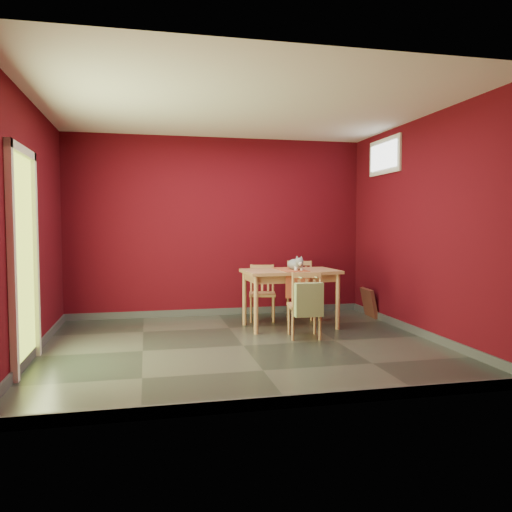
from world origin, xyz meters
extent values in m
plane|color=#2D342D|center=(0.00, 0.00, 0.00)|extent=(4.50, 4.50, 0.00)
plane|color=#4A0710|center=(0.00, 2.00, 1.35)|extent=(4.50, 0.00, 4.50)
plane|color=#4A0710|center=(0.00, -2.00, 1.35)|extent=(4.50, 0.00, 4.50)
plane|color=#4A0710|center=(-2.25, 0.00, 1.35)|extent=(0.00, 4.00, 4.00)
plane|color=#4A0710|center=(2.25, 0.00, 1.35)|extent=(0.00, 4.00, 4.00)
plane|color=white|center=(0.00, 0.00, 2.70)|extent=(4.50, 4.50, 0.00)
cube|color=#3F4244|center=(0.00, 1.99, 0.05)|extent=(4.50, 0.02, 0.10)
cube|color=#3F4244|center=(0.00, -1.99, 0.05)|extent=(4.50, 0.02, 0.10)
cube|color=#3F4244|center=(-2.24, 0.00, 0.05)|extent=(0.03, 4.00, 0.10)
cube|color=#3F4244|center=(2.24, 0.00, 0.05)|extent=(0.03, 4.00, 0.10)
cube|color=#B7D838|center=(-2.24, -0.40, 1.02)|extent=(0.02, 0.85, 2.05)
cube|color=white|center=(-2.21, -0.86, 1.06)|extent=(0.06, 0.08, 2.13)
cube|color=white|center=(-2.21, 0.06, 1.06)|extent=(0.06, 0.08, 2.13)
cube|color=white|center=(-2.21, -0.40, 2.09)|extent=(0.06, 1.01, 0.08)
cube|color=white|center=(2.23, 1.00, 2.35)|extent=(0.03, 0.90, 0.50)
cube|color=white|center=(2.21, 1.00, 2.35)|extent=(0.02, 0.76, 0.36)
cube|color=silver|center=(1.60, 1.99, 0.30)|extent=(0.08, 0.02, 0.12)
cube|color=tan|center=(0.82, 0.88, 0.76)|extent=(1.28, 0.79, 0.04)
cube|color=tan|center=(0.82, 0.88, 0.69)|extent=(1.15, 0.66, 0.10)
cylinder|color=tan|center=(0.27, 0.55, 0.37)|extent=(0.06, 0.06, 0.74)
cylinder|color=tan|center=(0.24, 1.15, 0.37)|extent=(0.06, 0.06, 0.74)
cylinder|color=tan|center=(1.39, 0.61, 0.37)|extent=(0.06, 0.06, 0.74)
cylinder|color=tan|center=(1.36, 1.21, 0.37)|extent=(0.06, 0.06, 0.74)
cube|color=#AD4C2E|center=(0.82, 0.88, 0.78)|extent=(0.36, 0.68, 0.01)
cube|color=#AD4C2E|center=(0.82, 0.54, 0.61)|extent=(0.32, 0.02, 0.33)
cube|color=tan|center=(0.56, 1.42, 0.38)|extent=(0.44, 0.44, 0.04)
cylinder|color=tan|center=(0.37, 1.30, 0.18)|extent=(0.03, 0.03, 0.36)
cylinder|color=tan|center=(0.43, 1.61, 0.18)|extent=(0.03, 0.03, 0.36)
cylinder|color=tan|center=(0.68, 1.23, 0.18)|extent=(0.03, 0.03, 0.36)
cylinder|color=tan|center=(0.75, 1.54, 0.18)|extent=(0.03, 0.03, 0.36)
cylinder|color=tan|center=(0.43, 1.61, 0.60)|extent=(0.03, 0.03, 0.40)
cylinder|color=tan|center=(0.75, 1.54, 0.60)|extent=(0.03, 0.03, 0.40)
cube|color=tan|center=(0.59, 1.58, 0.76)|extent=(0.34, 0.10, 0.06)
cube|color=tan|center=(0.50, 1.60, 0.56)|extent=(0.03, 0.02, 0.31)
cube|color=tan|center=(0.59, 1.58, 0.56)|extent=(0.03, 0.02, 0.31)
cube|color=tan|center=(0.68, 1.56, 0.56)|extent=(0.03, 0.02, 0.31)
cube|color=tan|center=(1.13, 1.45, 0.40)|extent=(0.49, 0.49, 0.04)
cylinder|color=tan|center=(0.92, 1.34, 0.19)|extent=(0.03, 0.03, 0.39)
cylinder|color=tan|center=(1.02, 1.66, 0.19)|extent=(0.03, 0.03, 0.39)
cylinder|color=tan|center=(1.24, 1.24, 0.19)|extent=(0.03, 0.03, 0.39)
cylinder|color=tan|center=(1.34, 1.57, 0.19)|extent=(0.03, 0.03, 0.39)
cylinder|color=tan|center=(1.02, 1.66, 0.63)|extent=(0.03, 0.03, 0.42)
cylinder|color=tan|center=(1.34, 1.57, 0.63)|extent=(0.03, 0.03, 0.42)
cube|color=tan|center=(1.18, 1.61, 0.81)|extent=(0.35, 0.13, 0.07)
cube|color=tan|center=(1.09, 1.64, 0.60)|extent=(0.04, 0.03, 0.33)
cube|color=tan|center=(1.18, 1.61, 0.60)|extent=(0.04, 0.03, 0.33)
cube|color=tan|center=(1.27, 1.59, 0.60)|extent=(0.04, 0.03, 0.33)
cube|color=tan|center=(0.81, 0.26, 0.39)|extent=(0.43, 0.43, 0.04)
cylinder|color=tan|center=(1.00, 0.40, 0.19)|extent=(0.03, 0.03, 0.37)
cylinder|color=tan|center=(0.95, 0.07, 0.19)|extent=(0.03, 0.03, 0.37)
cylinder|color=tan|center=(0.68, 0.44, 0.19)|extent=(0.03, 0.03, 0.37)
cylinder|color=tan|center=(0.63, 0.12, 0.19)|extent=(0.03, 0.03, 0.37)
cylinder|color=tan|center=(0.95, 0.07, 0.62)|extent=(0.03, 0.03, 0.41)
cylinder|color=tan|center=(0.63, 0.12, 0.62)|extent=(0.03, 0.03, 0.41)
cube|color=tan|center=(0.79, 0.10, 0.79)|extent=(0.35, 0.08, 0.06)
cube|color=tan|center=(0.88, 0.08, 0.58)|extent=(0.03, 0.02, 0.32)
cube|color=tan|center=(0.79, 0.10, 0.58)|extent=(0.03, 0.02, 0.32)
cube|color=tan|center=(0.70, 0.11, 0.58)|extent=(0.03, 0.02, 0.32)
cube|color=#899D64|center=(0.79, 0.02, 0.50)|extent=(0.34, 0.11, 0.40)
cylinder|color=#899D64|center=(0.70, 0.08, 0.76)|extent=(0.02, 0.17, 0.02)
cylinder|color=#899D64|center=(0.89, 0.08, 0.76)|extent=(0.02, 0.17, 0.02)
cube|color=brown|center=(2.19, 1.35, 0.21)|extent=(0.17, 0.44, 0.43)
cube|color=black|center=(2.19, 1.35, 0.21)|extent=(0.11, 0.30, 0.30)
camera|label=1|loc=(-1.07, -5.54, 1.39)|focal=35.00mm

